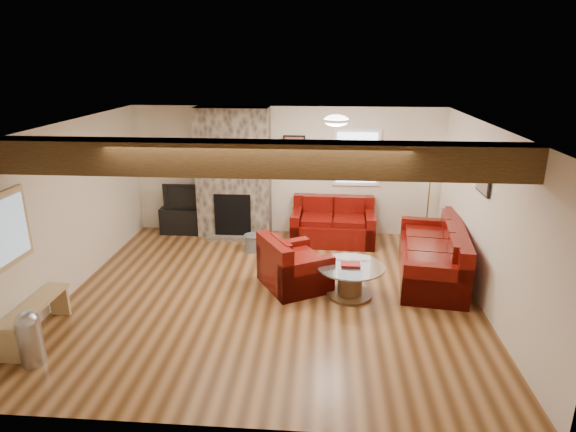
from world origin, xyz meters
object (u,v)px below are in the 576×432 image
coffee_table (350,281)px  television (186,196)px  floor_lamp (431,169)px  sofa_three (432,251)px  armchair_red (295,262)px  tv_cabinet (188,220)px  loveseat (333,221)px

coffee_table → television: (-3.13, 2.49, 0.53)m
television → coffee_table: bearing=-38.6°
floor_lamp → sofa_three: bearing=-98.5°
armchair_red → tv_cabinet: bearing=16.3°
armchair_red → tv_cabinet: (-2.29, 2.21, -0.14)m
television → loveseat: bearing=-5.9°
coffee_table → tv_cabinet: 4.00m
sofa_three → armchair_red: sofa_three is taller
armchair_red → television: 3.21m
loveseat → coffee_table: bearing=-82.0°
tv_cabinet → television: bearing=0.0°
sofa_three → floor_lamp: size_ratio=1.39×
tv_cabinet → television: 0.51m
sofa_three → tv_cabinet: 4.77m
loveseat → tv_cabinet: (-2.90, 0.30, -0.15)m
sofa_three → tv_cabinet: (-4.45, 1.69, -0.17)m
loveseat → tv_cabinet: size_ratio=1.49×
loveseat → tv_cabinet: bearing=176.1°
loveseat → television: bearing=176.1°
loveseat → floor_lamp: size_ratio=0.97×
armchair_red → floor_lamp: (2.42, 2.23, 0.98)m
armchair_red → floor_lamp: bearing=-76.9°
armchair_red → tv_cabinet: size_ratio=0.94×
loveseat → armchair_red: size_ratio=1.58×
loveseat → coffee_table: size_ratio=1.56×
loveseat → armchair_red: (-0.61, -1.91, -0.01)m
coffee_table → floor_lamp: floor_lamp is taller
floor_lamp → loveseat: bearing=-170.0°
sofa_three → loveseat: (-1.55, 1.39, -0.02)m
coffee_table → floor_lamp: size_ratio=0.62×
television → floor_lamp: bearing=0.2°
tv_cabinet → floor_lamp: size_ratio=0.65×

